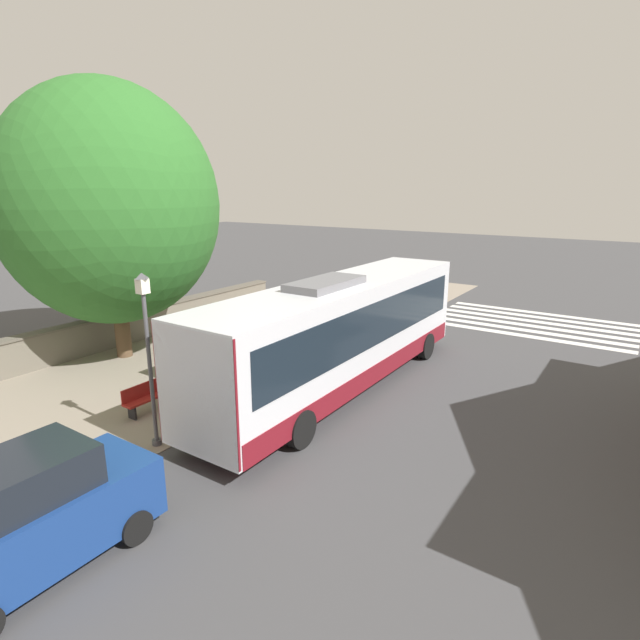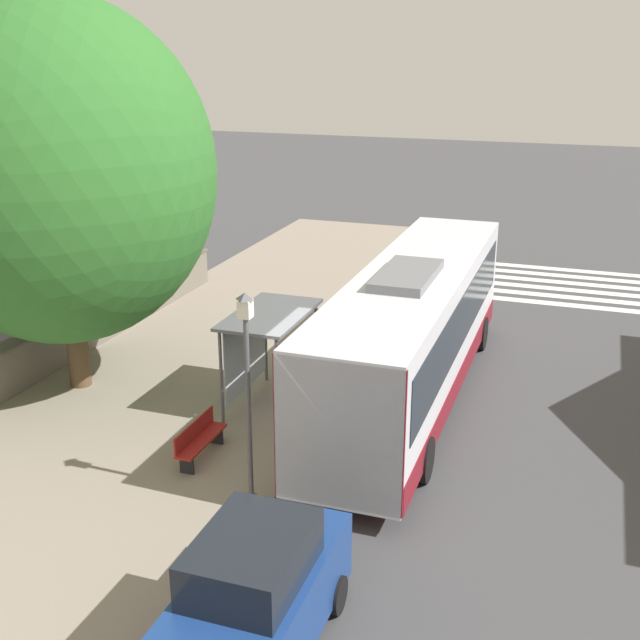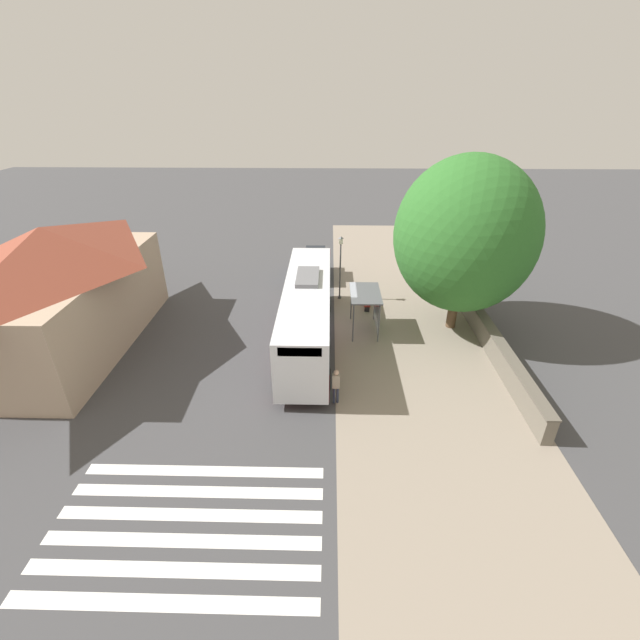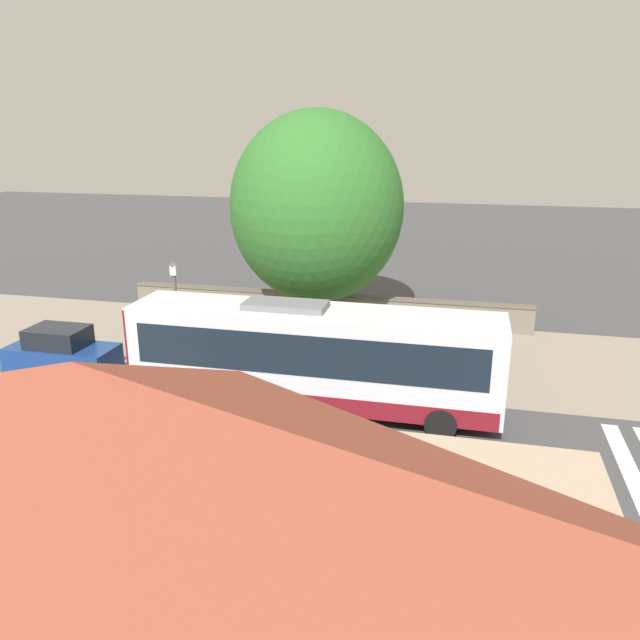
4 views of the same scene
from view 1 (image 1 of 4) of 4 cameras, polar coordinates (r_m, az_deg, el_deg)
name	(u,v)px [view 1 (image 1 of 4)]	position (r m, az deg, el deg)	size (l,w,h in m)	color
ground_plane	(265,398)	(15.85, -6.28, -8.83)	(120.00, 120.00, 0.00)	#424244
sidewalk_plaza	(169,369)	(18.88, -16.86, -5.40)	(9.00, 44.00, 0.02)	gray
crosswalk_stripes	(531,323)	(26.17, 23.00, -0.35)	(9.00, 5.25, 0.01)	silver
stone_wall	(101,334)	(21.86, -23.79, -1.46)	(0.60, 20.00, 1.33)	#6B6356
bus	(341,332)	(15.83, 2.43, -1.33)	(2.61, 12.34, 3.74)	silver
bus_shelter	(231,321)	(16.80, -10.18, -0.12)	(1.74, 3.04, 2.48)	#515459
pedestrian	(377,315)	(21.39, 6.50, 0.53)	(0.34, 0.24, 1.81)	#2D3347
bench	(151,395)	(15.55, -18.73, -8.12)	(0.40, 1.79, 0.88)	maroon
street_lamp_near	(148,347)	(12.74, -19.05, -2.93)	(0.28, 0.28, 4.44)	#4C4C51
shade_tree	(109,206)	(19.90, -22.95, 11.95)	(7.81, 7.81, 10.03)	brown
parked_car_behind_bus	(33,516)	(10.19, -29.98, -18.81)	(1.86, 4.01, 2.15)	navy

